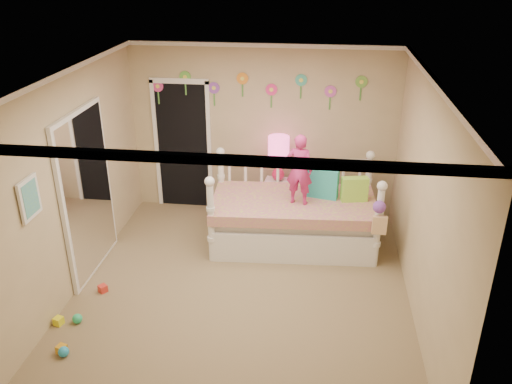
# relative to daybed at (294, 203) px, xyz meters

# --- Properties ---
(floor) EXTENTS (4.00, 4.50, 0.01)m
(floor) POSITION_rel_daybed_xyz_m (-0.54, -1.23, -0.61)
(floor) COLOR #7F684C
(floor) RESTS_ON ground
(ceiling) EXTENTS (4.00, 4.50, 0.01)m
(ceiling) POSITION_rel_daybed_xyz_m (-0.54, -1.23, 1.99)
(ceiling) COLOR white
(ceiling) RESTS_ON floor
(back_wall) EXTENTS (4.00, 0.01, 2.60)m
(back_wall) POSITION_rel_daybed_xyz_m (-0.54, 1.02, 0.69)
(back_wall) COLOR tan
(back_wall) RESTS_ON floor
(left_wall) EXTENTS (0.01, 4.50, 2.60)m
(left_wall) POSITION_rel_daybed_xyz_m (-2.54, -1.23, 0.69)
(left_wall) COLOR tan
(left_wall) RESTS_ON floor
(right_wall) EXTENTS (0.01, 4.50, 2.60)m
(right_wall) POSITION_rel_daybed_xyz_m (1.46, -1.23, 0.69)
(right_wall) COLOR tan
(right_wall) RESTS_ON floor
(crown_molding) EXTENTS (4.00, 4.50, 0.06)m
(crown_molding) POSITION_rel_daybed_xyz_m (-0.54, -1.23, 1.96)
(crown_molding) COLOR white
(crown_molding) RESTS_ON ceiling
(daybed) EXTENTS (2.33, 1.35, 1.23)m
(daybed) POSITION_rel_daybed_xyz_m (0.00, 0.00, 0.00)
(daybed) COLOR white
(daybed) RESTS_ON floor
(pillow_turquoise) EXTENTS (0.43, 0.23, 0.41)m
(pillow_turquoise) POSITION_rel_daybed_xyz_m (0.38, 0.11, 0.28)
(pillow_turquoise) COLOR #29CDA5
(pillow_turquoise) RESTS_ON daybed
(pillow_lime) EXTENTS (0.37, 0.20, 0.33)m
(pillow_lime) POSITION_rel_daybed_xyz_m (0.81, 0.05, 0.24)
(pillow_lime) COLOR #9DE545
(pillow_lime) RESTS_ON daybed
(child) EXTENTS (0.39, 0.29, 0.97)m
(child) POSITION_rel_daybed_xyz_m (0.06, -0.12, 0.55)
(child) COLOR #CD2E7D
(child) RESTS_ON daybed
(nightstand) EXTENTS (0.40, 0.32, 0.64)m
(nightstand) POSITION_rel_daybed_xyz_m (-0.28, 0.72, -0.30)
(nightstand) COLOR white
(nightstand) RESTS_ON floor
(table_lamp) EXTENTS (0.31, 0.31, 0.69)m
(table_lamp) POSITION_rel_daybed_xyz_m (-0.28, 0.72, 0.48)
(table_lamp) COLOR #D81C51
(table_lamp) RESTS_ON nightstand
(closet_doorway) EXTENTS (0.90, 0.04, 2.07)m
(closet_doorway) POSITION_rel_daybed_xyz_m (-1.79, 1.00, 0.42)
(closet_doorway) COLOR black
(closet_doorway) RESTS_ON back_wall
(flower_decals) EXTENTS (3.40, 0.02, 0.50)m
(flower_decals) POSITION_rel_daybed_xyz_m (-0.63, 1.01, 1.33)
(flower_decals) COLOR #B2668C
(flower_decals) RESTS_ON back_wall
(mirror_closet) EXTENTS (0.07, 1.30, 2.10)m
(mirror_closet) POSITION_rel_daybed_xyz_m (-2.50, -0.93, 0.44)
(mirror_closet) COLOR white
(mirror_closet) RESTS_ON left_wall
(wall_picture) EXTENTS (0.05, 0.34, 0.42)m
(wall_picture) POSITION_rel_daybed_xyz_m (-2.51, -2.13, 0.94)
(wall_picture) COLOR white
(wall_picture) RESTS_ON left_wall
(hanging_bag) EXTENTS (0.20, 0.16, 0.36)m
(hanging_bag) POSITION_rel_daybed_xyz_m (1.08, -0.58, 0.13)
(hanging_bag) COLOR beige
(hanging_bag) RESTS_ON daybed
(toy_scatter) EXTENTS (0.95, 1.39, 0.11)m
(toy_scatter) POSITION_rel_daybed_xyz_m (-2.29, -1.96, -0.56)
(toy_scatter) COLOR #996666
(toy_scatter) RESTS_ON floor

